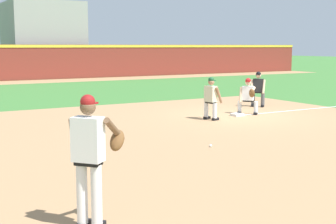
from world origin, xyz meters
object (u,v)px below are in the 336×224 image
first_base_bag (237,115)px  pitcher (91,154)px  first_baseman (248,95)px  baserunner (211,97)px  umpire (258,88)px  baseball (211,146)px

first_base_bag → pitcher: 11.11m
first_baseman → baserunner: 1.92m
umpire → baseball: bearing=-138.6°
baseball → pitcher: bearing=-141.7°
baserunner → pitcher: bearing=-134.4°
first_base_bag → first_baseman: 0.88m
umpire → first_base_bag: bearing=-145.4°
baseball → first_baseman: size_ratio=0.06×
umpire → pitcher: bearing=-139.9°
baserunner → baseball: bearing=-125.0°
baserunner → umpire: same height
first_base_bag → umpire: bearing=34.6°
baseball → baserunner: baserunner is taller
first_baseman → umpire: bearing=40.6°
pitcher → umpire: bearing=40.1°
baserunner → first_base_bag: bearing=11.2°
baseball → umpire: bearing=41.4°
first_base_bag → baseball: bearing=-135.1°
first_base_bag → baserunner: baserunner is taller
baseball → baserunner: bearing=55.0°
baseball → first_baseman: (4.39, 3.91, 0.69)m
pitcher → baseball: bearing=38.3°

